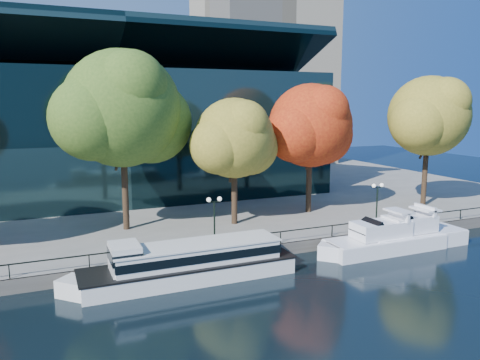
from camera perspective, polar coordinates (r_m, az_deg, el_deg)
name	(u,v)px	position (r m, az deg, el deg)	size (l,w,h in m)	color
ground	(240,277)	(34.29, 0.00, -11.72)	(160.00, 160.00, 0.00)	black
promenade	(140,187)	(68.02, -12.13, -0.85)	(90.00, 67.08, 1.00)	slate
railing	(224,239)	(36.52, -2.02, -7.18)	(88.20, 0.08, 0.99)	black
convention_building	(113,133)	(61.92, -15.20, 5.51)	(50.00, 24.57, 21.43)	black
tour_boat	(185,262)	(33.43, -6.77, -9.91)	(16.54, 3.69, 3.14)	silver
cruiser_near	(381,240)	(41.01, 16.80, -6.99)	(11.88, 3.06, 3.44)	white
cruiser_far	(409,234)	(43.09, 19.91, -6.27)	(10.96, 3.04, 3.58)	white
tree_2	(124,111)	(42.50, -13.91, 8.15)	(12.84, 10.53, 15.98)	black
tree_3	(236,140)	(43.39, -0.49, 4.90)	(9.28, 7.61, 11.83)	black
tree_4	(312,127)	(48.74, 8.78, 6.35)	(10.69, 8.76, 13.32)	black
tree_5	(430,118)	(55.23, 22.17, 7.04)	(10.82, 8.87, 14.25)	black
lamp_1	(214,210)	(37.03, -3.15, -3.68)	(1.26, 0.36, 4.03)	black
lamp_2	(377,195)	(44.95, 16.40, -1.72)	(1.26, 0.36, 4.03)	black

